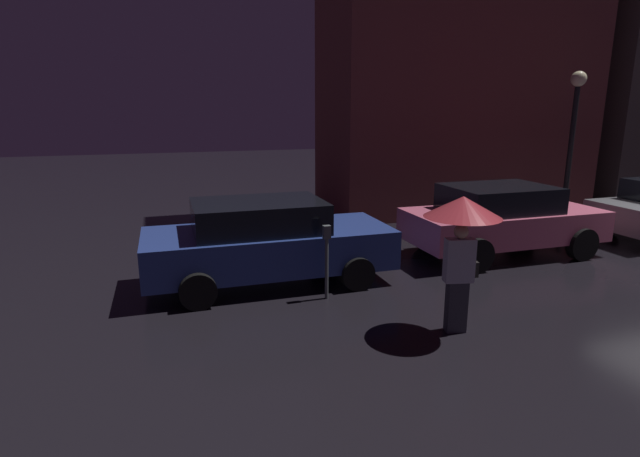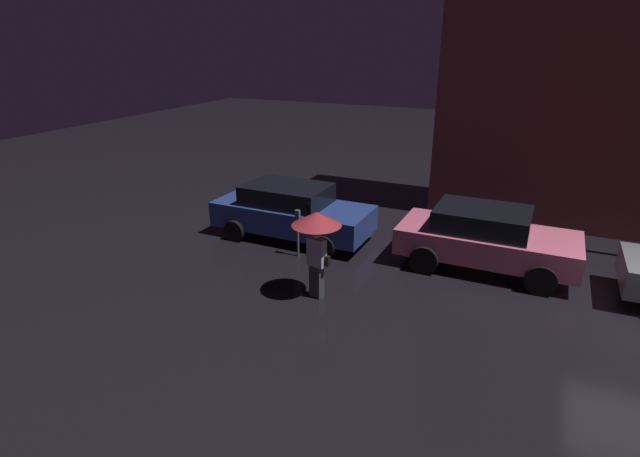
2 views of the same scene
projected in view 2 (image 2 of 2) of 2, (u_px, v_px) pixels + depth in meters
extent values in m
cube|color=brown|center=(603.00, 40.00, 13.92)|extent=(8.39, 3.00, 10.53)
cube|color=navy|center=(293.00, 216.00, 14.01)|extent=(4.44, 1.89, 0.69)
cube|color=black|center=(287.00, 194.00, 13.86)|extent=(2.32, 1.63, 0.53)
cylinder|color=black|center=(350.00, 224.00, 14.38)|extent=(0.60, 0.22, 0.60)
cylinder|color=black|center=(324.00, 246.00, 12.84)|extent=(0.60, 0.22, 0.60)
cylinder|color=black|center=(267.00, 211.00, 15.44)|extent=(0.60, 0.22, 0.60)
cylinder|color=black|center=(235.00, 231.00, 13.90)|extent=(0.60, 0.22, 0.60)
cube|color=#DB6684|center=(487.00, 243.00, 12.13)|extent=(4.21, 1.90, 0.64)
cube|color=black|center=(482.00, 219.00, 11.98)|extent=(2.20, 1.65, 0.53)
cylinder|color=black|center=(544.00, 250.00, 12.53)|extent=(0.69, 0.22, 0.69)
cylinder|color=black|center=(541.00, 280.00, 10.96)|extent=(0.69, 0.22, 0.69)
cylinder|color=black|center=(440.00, 234.00, 13.53)|extent=(0.69, 0.22, 0.69)
cylinder|color=black|center=(424.00, 260.00, 11.96)|extent=(0.69, 0.22, 0.69)
cube|color=#383842|center=(317.00, 281.00, 10.86)|extent=(0.32, 0.25, 0.75)
cube|color=#B2B7C6|center=(317.00, 252.00, 10.61)|extent=(0.44, 0.28, 0.63)
sphere|color=tan|center=(317.00, 234.00, 10.46)|extent=(0.20, 0.20, 0.20)
cylinder|color=black|center=(317.00, 242.00, 10.52)|extent=(0.02, 0.02, 0.74)
cone|color=#B2333D|center=(316.00, 219.00, 10.34)|extent=(1.06, 1.06, 0.29)
cube|color=black|center=(326.00, 261.00, 10.58)|extent=(0.18, 0.13, 0.22)
cylinder|color=#4C5154|center=(298.00, 237.00, 12.83)|extent=(0.06, 0.06, 1.04)
cube|color=#4C5154|center=(298.00, 214.00, 12.60)|extent=(0.12, 0.10, 0.22)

